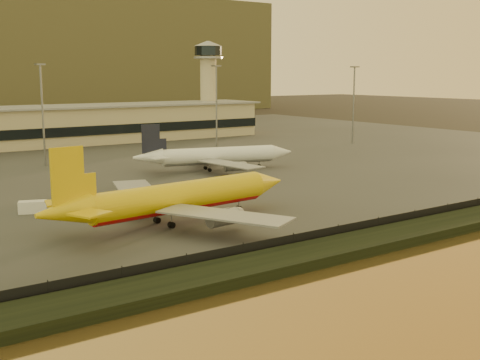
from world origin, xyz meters
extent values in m
plane|color=black|center=(0.00, 0.00, 0.00)|extent=(900.00, 900.00, 0.00)
cube|color=black|center=(0.00, -17.00, 0.70)|extent=(320.00, 7.00, 1.40)
cube|color=#2D2D2D|center=(0.00, 95.00, 0.10)|extent=(320.00, 220.00, 0.20)
cube|color=black|center=(0.00, -13.00, 1.30)|extent=(300.00, 0.05, 2.20)
cube|color=tan|center=(0.00, 125.00, 6.20)|extent=(160.00, 22.00, 12.00)
cube|color=black|center=(0.00, 113.80, 5.20)|extent=(160.00, 0.60, 3.00)
cube|color=gray|center=(0.00, 125.00, 12.50)|extent=(164.00, 24.00, 0.60)
cylinder|color=tan|center=(70.00, 131.00, 15.20)|extent=(6.40, 6.40, 30.00)
cylinder|color=black|center=(70.00, 131.00, 31.95)|extent=(10.40, 10.40, 3.50)
cone|color=gray|center=(70.00, 131.00, 34.70)|extent=(11.20, 11.20, 2.00)
cylinder|color=gray|center=(70.00, 131.00, 29.40)|extent=(11.20, 11.20, 0.80)
cylinder|color=slate|center=(-10.00, 80.00, 12.70)|extent=(0.50, 0.50, 25.00)
cube|color=slate|center=(-10.00, 80.00, 25.40)|extent=(2.20, 2.20, 0.40)
cylinder|color=slate|center=(40.00, 78.00, 12.70)|extent=(0.50, 0.50, 25.00)
cube|color=slate|center=(40.00, 78.00, 25.40)|extent=(2.20, 2.20, 0.40)
cylinder|color=slate|center=(90.00, 72.00, 12.70)|extent=(0.50, 0.50, 25.00)
cube|color=slate|center=(90.00, 72.00, 25.40)|extent=(2.20, 2.20, 0.40)
cube|color=brown|center=(90.00, 340.00, 35.00)|extent=(220.00, 160.00, 70.00)
cylinder|color=#DBB20B|center=(-10.60, 8.69, 4.41)|extent=(30.95, 7.42, 4.43)
cylinder|color=red|center=(-10.60, 8.69, 3.63)|extent=(30.00, 6.36, 3.45)
cone|color=#DBB20B|center=(7.62, 10.49, 4.41)|extent=(6.37, 4.99, 4.43)
cone|color=#DBB20B|center=(-29.67, 6.81, 4.74)|extent=(8.06, 5.16, 4.43)
cube|color=#DBB20B|center=(-28.83, 6.89, 9.61)|extent=(4.70, 0.81, 7.75)
cube|color=#DBB20B|center=(-28.41, 11.38, 5.07)|extent=(5.06, 5.02, 0.27)
cube|color=#DBB20B|center=(-27.54, 2.57, 5.07)|extent=(5.59, 5.56, 0.27)
cube|color=gray|center=(-12.61, 20.35, 3.63)|extent=(11.12, 20.07, 0.27)
cylinder|color=gray|center=(-10.21, 17.69, 2.41)|extent=(5.32, 2.93, 2.44)
cube|color=gray|center=(-10.29, -3.13, 3.63)|extent=(14.17, 19.74, 0.27)
cylinder|color=gray|center=(-8.46, -0.06, 2.41)|extent=(5.32, 2.93, 2.44)
cylinder|color=black|center=(1.05, 9.84, 0.69)|extent=(1.05, 0.87, 0.97)
cylinder|color=slate|center=(1.05, 9.84, 1.20)|extent=(0.17, 0.17, 1.99)
cylinder|color=black|center=(-13.59, 6.39, 0.69)|extent=(1.05, 0.87, 0.97)
cylinder|color=slate|center=(-13.59, 6.39, 1.20)|extent=(0.17, 0.17, 1.99)
cylinder|color=black|center=(-13.98, 10.36, 0.69)|extent=(1.05, 0.87, 0.97)
cylinder|color=slate|center=(-13.98, 10.36, 1.20)|extent=(0.17, 0.17, 1.99)
cylinder|color=white|center=(22.38, 49.35, 3.83)|extent=(27.62, 10.56, 3.82)
cylinder|color=gray|center=(22.38, 49.35, 3.16)|extent=(26.67, 9.55, 2.98)
cone|color=white|center=(38.31, 45.26, 3.83)|extent=(6.14, 5.04, 3.82)
cone|color=white|center=(5.71, 53.64, 4.12)|extent=(7.62, 5.42, 3.82)
cube|color=black|center=(6.45, 53.45, 8.33)|extent=(4.15, 1.34, 6.69)
cube|color=white|center=(8.14, 56.96, 4.41)|extent=(5.18, 5.12, 0.23)
cube|color=white|center=(6.24, 49.55, 4.41)|extent=(4.04, 3.87, 0.23)
cube|color=gray|center=(24.26, 59.73, 3.16)|extent=(14.53, 17.03, 0.23)
cylinder|color=gray|center=(25.46, 56.76, 2.11)|extent=(4.97, 3.18, 2.10)
cube|color=gray|center=(19.02, 39.36, 3.16)|extent=(7.58, 17.77, 0.23)
cylinder|color=gray|center=(21.51, 41.38, 2.11)|extent=(4.97, 3.18, 2.10)
cylinder|color=black|center=(32.57, 46.74, 0.62)|extent=(0.98, 0.86, 0.84)
cylinder|color=slate|center=(32.57, 46.74, 1.06)|extent=(0.20, 0.20, 1.72)
cylinder|color=black|center=(19.17, 48.40, 0.62)|extent=(0.98, 0.86, 0.84)
cylinder|color=slate|center=(19.17, 48.40, 1.06)|extent=(0.20, 0.20, 1.72)
cylinder|color=black|center=(20.03, 51.74, 0.62)|extent=(0.98, 0.86, 0.84)
cylinder|color=slate|center=(20.03, 51.74, 1.06)|extent=(0.20, 0.20, 1.72)
cube|color=#DBB20B|center=(5.75, 25.96, 1.01)|extent=(3.97, 3.00, 1.63)
cube|color=white|center=(-27.79, 28.49, 1.21)|extent=(4.90, 3.48, 2.01)
camera|label=1|loc=(-54.87, -71.48, 22.95)|focal=45.00mm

